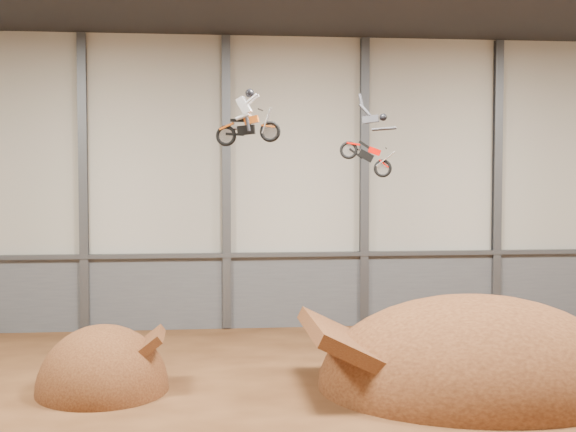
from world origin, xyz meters
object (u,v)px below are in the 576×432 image
object	(u,v)px
takeoff_ramp	(103,390)
landing_ramp	(475,386)
fmx_rider_a	(249,114)
fmx_rider_b	(362,135)

from	to	relation	value
takeoff_ramp	landing_ramp	xyz separation A→B (m)	(12.89, -0.83, 0.00)
fmx_rider_a	fmx_rider_b	world-z (taller)	fmx_rider_a
takeoff_ramp	fmx_rider_b	world-z (taller)	fmx_rider_b
takeoff_ramp	fmx_rider_a	size ratio (longest dim) A/B	2.37
fmx_rider_a	fmx_rider_b	xyz separation A→B (m)	(4.09, 1.24, -0.61)
takeoff_ramp	fmx_rider_a	xyz separation A→B (m)	(4.99, -0.76, 9.42)
fmx_rider_a	takeoff_ramp	bearing A→B (deg)	-173.30
landing_ramp	fmx_rider_a	distance (m)	12.29
takeoff_ramp	fmx_rider_a	distance (m)	10.69
takeoff_ramp	fmx_rider_b	distance (m)	12.66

